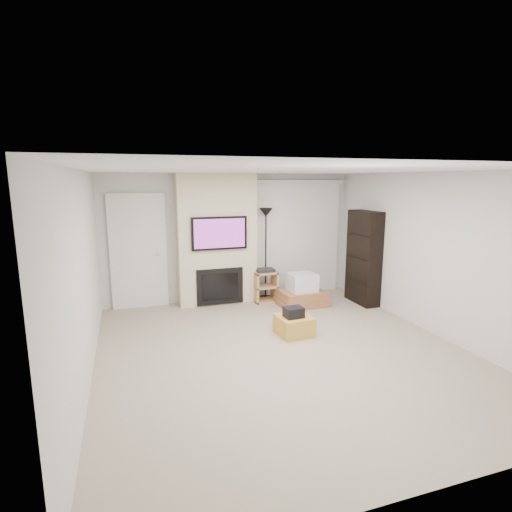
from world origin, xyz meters
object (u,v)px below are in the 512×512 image
object	(u,v)px
bookshelf	(364,257)
floor_lamp	(266,228)
av_stand	(265,284)
ottoman	(294,325)
box_stack	(302,293)

from	to	relation	value
bookshelf	floor_lamp	bearing A→B (deg)	153.56
bookshelf	av_stand	bearing A→B (deg)	159.39
av_stand	bookshelf	world-z (taller)	bookshelf
ottoman	box_stack	distance (m)	1.55
ottoman	bookshelf	world-z (taller)	bookshelf
av_stand	bookshelf	size ratio (longest dim) A/B	0.37
box_stack	bookshelf	size ratio (longest dim) A/B	0.52
floor_lamp	ottoman	bearing A→B (deg)	-96.78
floor_lamp	box_stack	bearing A→B (deg)	-49.99
floor_lamp	bookshelf	world-z (taller)	floor_lamp
floor_lamp	av_stand	world-z (taller)	floor_lamp
av_stand	bookshelf	bearing A→B (deg)	-20.61
ottoman	av_stand	world-z (taller)	av_stand
ottoman	floor_lamp	size ratio (longest dim) A/B	0.27
ottoman	floor_lamp	world-z (taller)	floor_lamp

